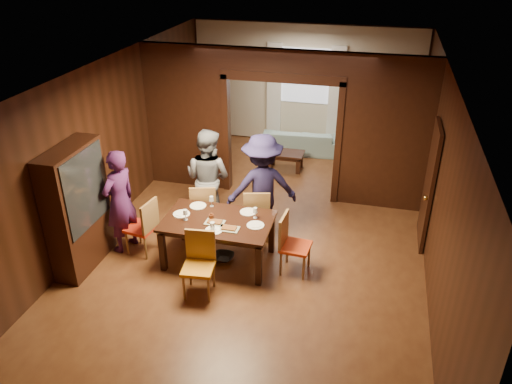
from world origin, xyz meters
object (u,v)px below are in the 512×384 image
(person_grey, at_px, (208,178))
(chair_left, at_px, (141,226))
(dining_table, at_px, (219,240))
(chair_far_l, at_px, (204,207))
(person_purple, at_px, (120,201))
(chair_near, at_px, (198,266))
(chair_right, at_px, (296,245))
(chair_far_r, at_px, (257,213))
(hutch, at_px, (78,209))
(coffee_table, at_px, (285,161))
(person_navy, at_px, (262,187))
(sofa, at_px, (302,141))

(person_grey, distance_m, chair_left, 1.45)
(dining_table, relative_size, chair_far_l, 1.75)
(person_purple, bearing_deg, chair_near, 79.91)
(chair_right, height_order, chair_far_r, same)
(hutch, bearing_deg, coffee_table, 60.69)
(person_purple, distance_m, chair_right, 2.91)
(chair_right, bearing_deg, hutch, 104.87)
(dining_table, height_order, chair_right, chair_right)
(person_navy, relative_size, hutch, 0.93)
(chair_near, bearing_deg, sofa, 77.69)
(chair_far_r, bearing_deg, person_navy, -136.26)
(sofa, bearing_deg, chair_far_l, 70.60)
(chair_near, bearing_deg, chair_right, 28.33)
(chair_right, xyz_separation_m, hutch, (-3.29, -0.60, 0.52))
(person_navy, distance_m, coffee_table, 2.87)
(person_purple, height_order, hutch, hutch)
(chair_left, bearing_deg, person_grey, 154.73)
(chair_right, relative_size, chair_near, 1.00)
(person_grey, xyz_separation_m, chair_left, (-0.78, -1.15, -0.42))
(chair_far_l, bearing_deg, person_purple, 19.52)
(dining_table, relative_size, hutch, 0.85)
(person_purple, distance_m, dining_table, 1.72)
(hutch, bearing_deg, chair_left, 35.35)
(person_navy, relative_size, sofa, 0.98)
(dining_table, bearing_deg, chair_far_r, 62.87)
(person_purple, bearing_deg, coffee_table, 168.94)
(chair_right, relative_size, chair_far_r, 1.00)
(chair_near, height_order, hutch, hutch)
(dining_table, height_order, coffee_table, dining_table)
(person_navy, height_order, hutch, hutch)
(hutch, bearing_deg, person_navy, 30.82)
(coffee_table, bearing_deg, chair_near, -94.83)
(chair_far_l, height_order, chair_near, same)
(person_purple, relative_size, person_grey, 0.98)
(chair_right, distance_m, chair_far_r, 1.15)
(person_purple, distance_m, person_grey, 1.58)
(chair_far_l, bearing_deg, chair_left, 30.68)
(chair_far_r, distance_m, chair_near, 1.74)
(chair_far_l, bearing_deg, person_grey, -102.73)
(chair_far_r, bearing_deg, chair_left, 12.30)
(sofa, height_order, chair_left, chair_left)
(person_grey, bearing_deg, chair_far_l, 108.03)
(person_navy, distance_m, chair_right, 1.27)
(dining_table, relative_size, chair_near, 1.75)
(person_navy, distance_m, sofa, 3.89)
(sofa, bearing_deg, chair_right, 93.77)
(person_grey, xyz_separation_m, chair_right, (1.77, -1.08, -0.42))
(person_purple, xyz_separation_m, chair_near, (1.62, -0.84, -0.40))
(person_grey, xyz_separation_m, sofa, (1.08, 3.67, -0.63))
(coffee_table, bearing_deg, chair_far_r, -88.82)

